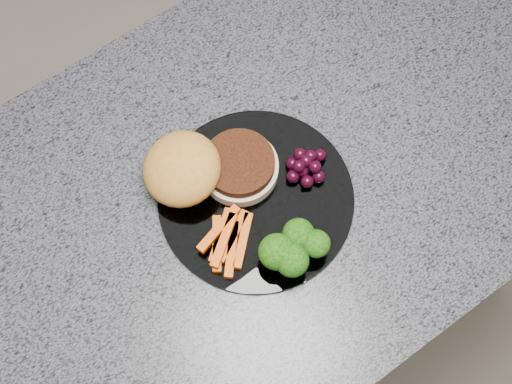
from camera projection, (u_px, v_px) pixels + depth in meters
island_cabinet at (238, 285)px, 1.38m from camera, size 1.20×0.60×0.86m
countertop at (230, 203)px, 0.96m from camera, size 1.20×0.60×0.04m
plate at (256, 198)px, 0.94m from camera, size 0.26×0.26×0.01m
burger at (203, 169)px, 0.93m from camera, size 0.19×0.15×0.06m
carrot_sticks at (227, 239)px, 0.91m from camera, size 0.09×0.08×0.02m
broccoli at (292, 249)px, 0.88m from camera, size 0.09×0.06×0.06m
grape_bunch at (307, 165)px, 0.94m from camera, size 0.07×0.05×0.03m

